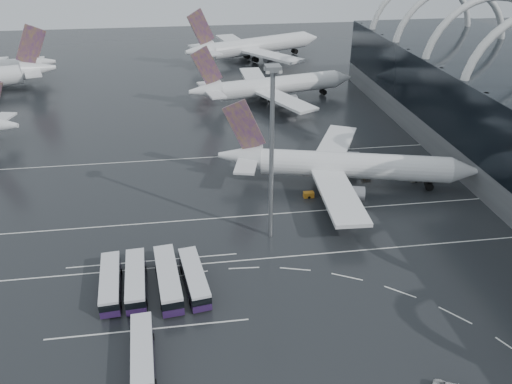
{
  "coord_description": "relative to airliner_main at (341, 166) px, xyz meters",
  "views": [
    {
      "loc": [
        -16.48,
        -69.11,
        49.89
      ],
      "look_at": [
        -5.41,
        8.57,
        7.0
      ],
      "focal_mm": 35.0,
      "sensor_mm": 36.0,
      "label": 1
    }
  ],
  "objects": [
    {
      "name": "lane_marking_far",
      "position": [
        -14.53,
        18.14,
        -4.58
      ],
      "size": [
        120.0,
        0.25,
        0.01
      ],
      "primitive_type": "cube",
      "color": "white",
      "rests_on": "ground"
    },
    {
      "name": "airliner_gate_c",
      "position": [
        -3.5,
        109.42,
        0.88
      ],
      "size": [
        58.45,
        53.4,
        21.85
      ],
      "rotation": [
        0.0,
        0.0,
        0.42
      ],
      "color": "white",
      "rests_on": "ground"
    },
    {
      "name": "bus_bay_line_south",
      "position": [
        -38.53,
        -37.86,
        -4.58
      ],
      "size": [
        28.0,
        0.25,
        0.01
      ],
      "primitive_type": "cube",
      "color": "white",
      "rests_on": "ground"
    },
    {
      "name": "lane_marking_mid",
      "position": [
        -14.53,
        -9.86,
        -4.58
      ],
      "size": [
        120.0,
        0.25,
        0.01
      ],
      "primitive_type": "cube",
      "color": "white",
      "rests_on": "ground"
    },
    {
      "name": "gse_cart_belly_d",
      "position": [
        16.83,
        -0.57,
        -4.01
      ],
      "size": [
        2.13,
        1.26,
        1.16
      ],
      "primitive_type": "cube",
      "color": "slate",
      "rests_on": "ground"
    },
    {
      "name": "airliner_main",
      "position": [
        0.0,
        0.0,
        0.0
      ],
      "size": [
        53.5,
        46.24,
        18.32
      ],
      "rotation": [
        0.0,
        0.0,
        -0.25
      ],
      "color": "white",
      "rests_on": "ground"
    },
    {
      "name": "bus_row_near_c",
      "position": [
        -35.78,
        -29.41,
        -2.71
      ],
      "size": [
        4.71,
        14.13,
        3.41
      ],
      "rotation": [
        0.0,
        0.0,
        1.69
      ],
      "color": "#2A133E",
      "rests_on": "ground"
    },
    {
      "name": "floodlight_mast",
      "position": [
        -17.91,
        -17.15,
        14.7
      ],
      "size": [
        2.35,
        2.35,
        30.67
      ],
      "color": "gray",
      "rests_on": "ground"
    },
    {
      "name": "bus_row_far_b",
      "position": [
        -38.82,
        -43.88,
        -2.93
      ],
      "size": [
        3.64,
        12.39,
        3.01
      ],
      "rotation": [
        0.0,
        0.0,
        1.64
      ],
      "color": "#2A133E",
      "rests_on": "ground"
    },
    {
      "name": "lane_marking_near",
      "position": [
        -14.53,
        -23.86,
        -4.58
      ],
      "size": [
        120.0,
        0.25,
        0.01
      ],
      "primitive_type": "cube",
      "color": "white",
      "rests_on": "ground"
    },
    {
      "name": "bus_row_near_b",
      "position": [
        -40.67,
        -28.86,
        -2.86
      ],
      "size": [
        3.72,
        12.93,
        3.14
      ],
      "rotation": [
        0.0,
        0.0,
        1.64
      ],
      "color": "#2A133E",
      "rests_on": "ground"
    },
    {
      "name": "ground",
      "position": [
        -14.53,
        -21.86,
        -4.59
      ],
      "size": [
        420.0,
        420.0,
        0.0
      ],
      "primitive_type": "plane",
      "color": "black",
      "rests_on": "ground"
    },
    {
      "name": "gse_cart_belly_b",
      "position": [
        5.95,
        4.98,
        -3.92
      ],
      "size": [
        2.45,
        1.45,
        1.34
      ],
      "primitive_type": "cube",
      "color": "slate",
      "rests_on": "ground"
    },
    {
      "name": "airliner_gate_b",
      "position": [
        -5.14,
        57.37,
        0.1
      ],
      "size": [
        53.61,
        47.45,
        18.75
      ],
      "rotation": [
        0.0,
        0.0,
        0.23
      ],
      "color": "white",
      "rests_on": "ground"
    },
    {
      "name": "bus_row_near_a",
      "position": [
        -44.43,
        -28.98,
        -2.89
      ],
      "size": [
        3.89,
        12.72,
        3.08
      ],
      "rotation": [
        0.0,
        0.0,
        1.66
      ],
      "color": "#2A133E",
      "rests_on": "ground"
    },
    {
      "name": "gse_cart_belly_a",
      "position": [
        6.91,
        2.5,
        -4.07
      ],
      "size": [
        1.91,
        1.13,
        1.04
      ],
      "primitive_type": "cube",
      "color": "#C4781A",
      "rests_on": "ground"
    },
    {
      "name": "gse_cart_belly_e",
      "position": [
        5.72,
        10.69,
        -4.01
      ],
      "size": [
        2.12,
        1.25,
        1.16
      ],
      "primitive_type": "cube",
      "color": "#C4781A",
      "rests_on": "ground"
    },
    {
      "name": "bus_row_near_d",
      "position": [
        -31.83,
        -29.53,
        -2.87
      ],
      "size": [
        4.7,
        12.96,
        3.12
      ],
      "rotation": [
        0.0,
        0.0,
        1.72
      ],
      "color": "#2A133E",
      "rests_on": "ground"
    },
    {
      "name": "bus_bay_line_north",
      "position": [
        -38.53,
        -21.86,
        -4.58
      ],
      "size": [
        28.0,
        0.25,
        0.01
      ],
      "primitive_type": "cube",
      "color": "white",
      "rests_on": "ground"
    },
    {
      "name": "gse_cart_belly_c",
      "position": [
        -7.78,
        -4.28,
        -4.02
      ],
      "size": [
        2.1,
        1.24,
        1.15
      ],
      "primitive_type": "cube",
      "color": "#C4781A",
      "rests_on": "ground"
    }
  ]
}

